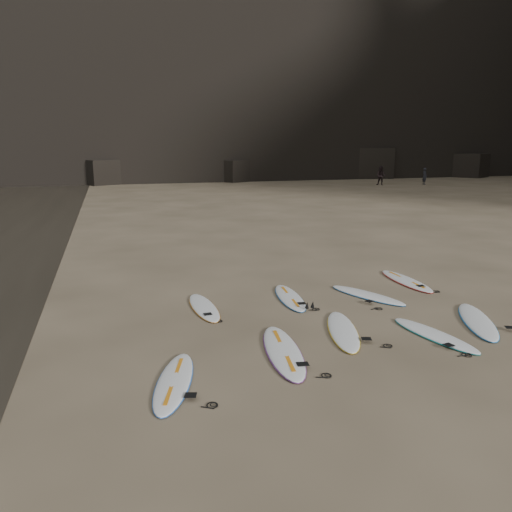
# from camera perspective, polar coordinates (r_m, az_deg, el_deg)

# --- Properties ---
(ground) EXTENTS (240.00, 240.00, 0.00)m
(ground) POSITION_cam_1_polar(r_m,az_deg,el_deg) (11.37, 12.26, -8.89)
(ground) COLOR #897559
(ground) RESTS_ON ground
(surfboard_0) EXTENTS (1.23, 2.45, 0.09)m
(surfboard_0) POSITION_cam_1_polar(r_m,az_deg,el_deg) (9.17, -9.35, -13.95)
(surfboard_0) COLOR white
(surfboard_0) RESTS_ON ground
(surfboard_1) EXTENTS (1.07, 2.83, 0.10)m
(surfboard_1) POSITION_cam_1_polar(r_m,az_deg,el_deg) (10.25, 3.13, -10.77)
(surfboard_1) COLOR white
(surfboard_1) RESTS_ON ground
(surfboard_2) EXTENTS (1.35, 2.59, 0.09)m
(surfboard_2) POSITION_cam_1_polar(r_m,az_deg,el_deg) (11.46, 9.91, -8.36)
(surfboard_2) COLOR white
(surfboard_2) RESTS_ON ground
(surfboard_3) EXTENTS (1.01, 2.43, 0.09)m
(surfboard_3) POSITION_cam_1_polar(r_m,az_deg,el_deg) (11.73, 19.71, -8.45)
(surfboard_3) COLOR white
(surfboard_3) RESTS_ON ground
(surfboard_4) EXTENTS (1.73, 2.64, 0.09)m
(surfboard_4) POSITION_cam_1_polar(r_m,az_deg,el_deg) (12.97, 23.99, -6.77)
(surfboard_4) COLOR white
(surfboard_4) RESTS_ON ground
(surfboard_5) EXTENTS (0.67, 2.39, 0.09)m
(surfboard_5) POSITION_cam_1_polar(r_m,az_deg,el_deg) (12.90, -5.98, -5.81)
(surfboard_5) COLOR white
(surfboard_5) RESTS_ON ground
(surfboard_6) EXTENTS (0.86, 2.51, 0.09)m
(surfboard_6) POSITION_cam_1_polar(r_m,az_deg,el_deg) (13.64, 3.88, -4.72)
(surfboard_6) COLOR white
(surfboard_6) RESTS_ON ground
(surfboard_7) EXTENTS (1.54, 2.46, 0.09)m
(surfboard_7) POSITION_cam_1_polar(r_m,az_deg,el_deg) (14.16, 12.59, -4.36)
(surfboard_7) COLOR white
(surfboard_7) RESTS_ON ground
(surfboard_8) EXTENTS (0.67, 2.63, 0.09)m
(surfboard_8) POSITION_cam_1_polar(r_m,az_deg,el_deg) (15.89, 16.78, -2.70)
(surfboard_8) COLOR white
(surfboard_8) RESTS_ON ground
(person_a) EXTENTS (0.44, 0.64, 1.69)m
(person_a) POSITION_cam_1_polar(r_m,az_deg,el_deg) (54.35, 18.71, 8.64)
(person_a) COLOR black
(person_a) RESTS_ON ground
(person_b) EXTENTS (1.15, 1.15, 1.88)m
(person_b) POSITION_cam_1_polar(r_m,az_deg,el_deg) (52.20, 14.09, 8.89)
(person_b) COLOR black
(person_b) RESTS_ON ground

